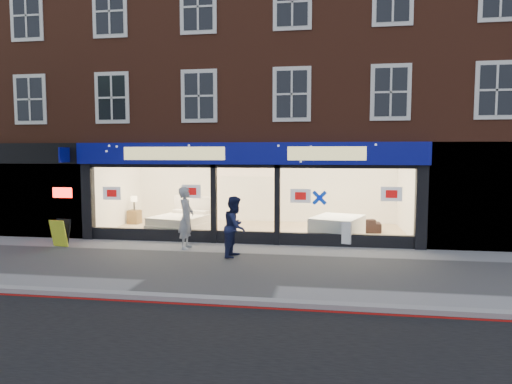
% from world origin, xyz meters
% --- Properties ---
extents(ground, '(120.00, 120.00, 0.00)m').
position_xyz_m(ground, '(0.00, 0.00, 0.00)').
color(ground, gray).
rests_on(ground, ground).
extents(kerb_line, '(60.00, 0.10, 0.01)m').
position_xyz_m(kerb_line, '(0.00, -3.10, 0.01)').
color(kerb_line, '#8C0A07').
rests_on(kerb_line, ground).
extents(kerb_stone, '(60.00, 0.25, 0.12)m').
position_xyz_m(kerb_stone, '(0.00, -2.90, 0.06)').
color(kerb_stone, gray).
rests_on(kerb_stone, ground).
extents(showroom_floor, '(11.00, 4.50, 0.10)m').
position_xyz_m(showroom_floor, '(0.00, 5.25, 0.05)').
color(showroom_floor, tan).
rests_on(showroom_floor, ground).
extents(building, '(19.00, 8.26, 10.30)m').
position_xyz_m(building, '(-0.02, 6.93, 6.67)').
color(building, brown).
rests_on(building, ground).
extents(display_bed, '(2.22, 2.49, 1.21)m').
position_xyz_m(display_bed, '(-2.57, 4.33, 0.44)').
color(display_bed, white).
rests_on(display_bed, showroom_floor).
extents(bedside_table, '(0.50, 0.50, 0.55)m').
position_xyz_m(bedside_table, '(-5.10, 5.90, 0.38)').
color(bedside_table, brown).
rests_on(bedside_table, showroom_floor).
extents(mattress_stack, '(1.97, 2.21, 0.72)m').
position_xyz_m(mattress_stack, '(2.99, 4.00, 0.46)').
color(mattress_stack, white).
rests_on(mattress_stack, showroom_floor).
extents(sofa, '(1.74, 0.72, 0.50)m').
position_xyz_m(sofa, '(3.70, 5.33, 0.35)').
color(sofa, black).
rests_on(sofa, showroom_floor).
extents(a_board, '(0.62, 0.46, 0.87)m').
position_xyz_m(a_board, '(-5.72, 1.67, 0.44)').
color(a_board, yellow).
rests_on(a_board, ground).
extents(pedestrian_grey, '(0.47, 0.71, 1.92)m').
position_xyz_m(pedestrian_grey, '(-1.67, 2.00, 0.96)').
color(pedestrian_grey, '#A0A3A7').
rests_on(pedestrian_grey, ground).
extents(pedestrian_blue, '(0.75, 0.92, 1.74)m').
position_xyz_m(pedestrian_blue, '(0.05, 1.13, 0.87)').
color(pedestrian_blue, '#171E43').
rests_on(pedestrian_blue, ground).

